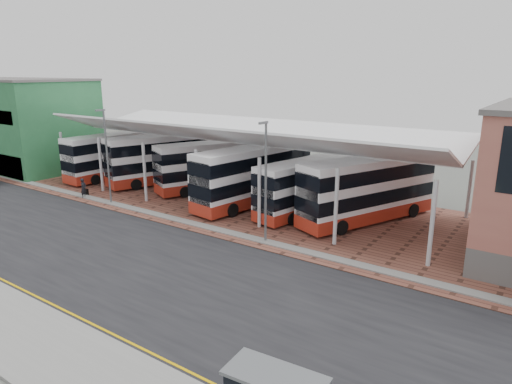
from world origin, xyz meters
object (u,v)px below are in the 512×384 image
at_px(bus_1, 165,159).
at_px(bus_5, 367,190).
at_px(bus_4, 309,186).
at_px(pedestrian, 84,188).
at_px(bus_0, 116,155).
at_px(bus_3, 254,176).
at_px(bus_2, 214,166).

xyz_separation_m(bus_1, bus_5, (21.50, -0.17, -0.01)).
relative_size(bus_4, pedestrian, 6.02).
xyz_separation_m(bus_0, pedestrian, (4.35, -7.23, -1.41)).
height_order(bus_0, bus_4, bus_0).
bearing_deg(bus_4, bus_5, 19.18).
bearing_deg(bus_1, bus_3, 13.21).
height_order(bus_0, pedestrian, bus_0).
xyz_separation_m(bus_1, bus_4, (16.90, -0.79, -0.27)).
xyz_separation_m(bus_4, pedestrian, (-18.59, -7.67, -1.25)).
bearing_deg(bus_4, bus_1, -171.20).
relative_size(bus_3, pedestrian, 6.87).
height_order(bus_1, bus_5, bus_1).
bearing_deg(bus_2, bus_4, 17.38).
height_order(bus_3, pedestrian, bus_3).
distance_m(bus_2, bus_5, 15.57).
height_order(bus_5, pedestrian, bus_5).
distance_m(bus_2, pedestrian, 11.86).
bearing_deg(bus_3, bus_1, -177.10).
relative_size(bus_2, bus_4, 1.04).
bearing_deg(pedestrian, bus_3, -83.56).
distance_m(bus_0, bus_5, 27.57).
bearing_deg(bus_0, bus_4, 4.27).
distance_m(bus_0, bus_1, 6.17).
relative_size(bus_1, bus_2, 1.07).
bearing_deg(bus_3, bus_2, 172.32).
distance_m(bus_2, bus_4, 11.02).
bearing_deg(bus_5, bus_4, -149.43).
xyz_separation_m(bus_2, bus_3, (5.90, -1.77, 0.17)).
bearing_deg(bus_3, bus_4, 14.40).
relative_size(bus_1, bus_3, 0.98).
height_order(bus_2, bus_5, bus_5).
distance_m(bus_0, bus_3, 17.89).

